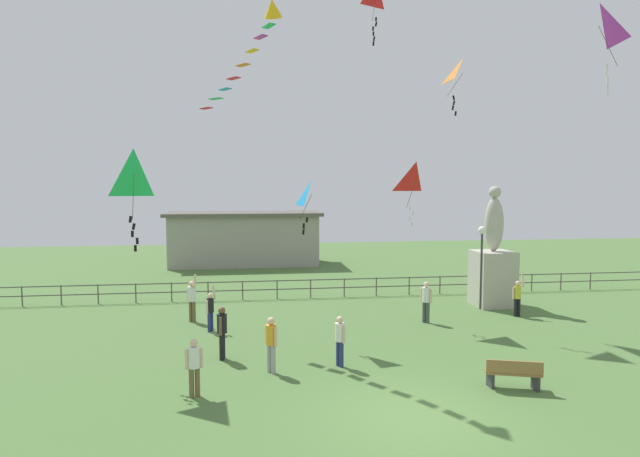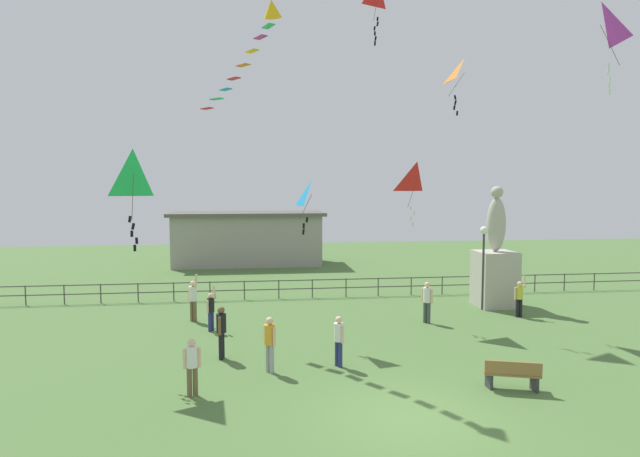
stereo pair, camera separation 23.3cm
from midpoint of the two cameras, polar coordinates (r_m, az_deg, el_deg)
name	(u,v)px [view 2 (the right image)]	position (r m, az deg, el deg)	size (l,w,h in m)	color
ground_plane	(409,419)	(13.47, 10.39, -20.03)	(80.00, 80.00, 0.00)	#4C7038
statue_monument	(495,268)	(25.70, 19.04, -4.11)	(1.73, 1.73, 5.66)	#B2AD9E
lamppost	(484,248)	(24.62, 17.92, -2.08)	(0.36, 0.36, 3.84)	#38383D
park_bench	(512,374)	(15.70, 20.91, -14.80)	(1.55, 0.84, 0.85)	olive
person_0	(427,299)	(21.90, 12.07, -7.68)	(0.38, 0.41, 1.71)	#3F4C47
person_1	(221,329)	(17.35, -10.48, -10.87)	(0.32, 0.52, 1.74)	black
person_2	(192,363)	(14.59, -13.53, -14.30)	(0.47, 0.29, 1.58)	brown
person_3	(270,341)	(15.96, -5.16, -12.26)	(0.36, 0.42, 1.70)	#99999E
person_4	(339,338)	(16.42, 2.50, -11.98)	(0.30, 0.43, 1.60)	navy
person_5	(193,297)	(22.29, -13.57, -7.43)	(0.45, 0.43, 2.02)	brown
person_6	(519,296)	(24.03, 21.46, -6.97)	(0.47, 0.30, 1.83)	black
person_7	(211,309)	(20.68, -11.67, -8.69)	(0.39, 0.41, 1.77)	navy
kite_0	(311,196)	(18.90, -0.60, 3.66)	(0.79, 0.96, 1.95)	#198CD1
kite_1	(601,27)	(21.69, 28.93, 18.96)	(1.18, 1.29, 3.10)	#B22DB2
kite_2	(417,180)	(21.30, 10.98, 5.30)	(1.18, 1.12, 2.58)	red
kite_5	(133,176)	(16.24, -19.56, 5.46)	(1.05, 0.78, 3.05)	#1EB759
kite_7	(464,74)	(23.93, 15.93, 16.14)	(1.06, 1.09, 2.34)	orange
streamer_kite	(267,19)	(18.42, -5.54, 22.13)	(3.11, 4.29, 3.11)	yellow
waterfront_railing	(320,285)	(26.35, 0.21, -6.29)	(36.02, 0.06, 0.95)	#4C4742
pavilion_building	(248,238)	(37.85, -7.81, -1.04)	(11.02, 4.71, 3.82)	gray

